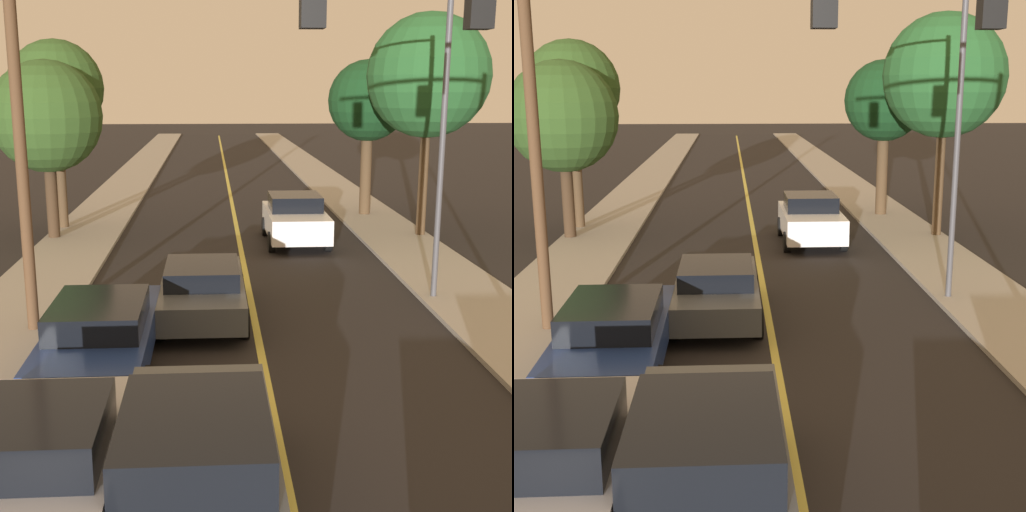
% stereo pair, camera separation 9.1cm
% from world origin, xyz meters
% --- Properties ---
extents(road_surface, '(8.21, 80.00, 0.01)m').
position_xyz_m(road_surface, '(0.00, 36.00, 0.01)').
color(road_surface, black).
rests_on(road_surface, ground).
extents(sidewalk_left, '(2.50, 80.00, 0.12)m').
position_xyz_m(sidewalk_left, '(-5.35, 36.00, 0.06)').
color(sidewalk_left, '#9E998E').
rests_on(sidewalk_left, ground).
extents(sidewalk_right, '(2.50, 80.00, 0.12)m').
position_xyz_m(sidewalk_right, '(5.35, 36.00, 0.06)').
color(sidewalk_right, '#9E998E').
rests_on(sidewalk_right, ground).
extents(car_near_lane_front, '(2.01, 5.01, 1.60)m').
position_xyz_m(car_near_lane_front, '(-1.15, 3.64, 0.81)').
color(car_near_lane_front, '#474C51').
rests_on(car_near_lane_front, ground).
extents(car_near_lane_second, '(1.94, 4.42, 1.31)m').
position_xyz_m(car_near_lane_second, '(-1.15, 11.58, 0.69)').
color(car_near_lane_second, '#474C51').
rests_on(car_near_lane_second, ground).
extents(car_outer_lane_front, '(2.03, 3.89, 1.67)m').
position_xyz_m(car_outer_lane_front, '(-2.95, 3.61, 0.87)').
color(car_outer_lane_front, '#A5A8B2').
rests_on(car_outer_lane_front, ground).
extents(car_outer_lane_second, '(1.96, 4.95, 1.38)m').
position_xyz_m(car_outer_lane_second, '(-2.95, 8.67, 0.73)').
color(car_outer_lane_second, navy).
rests_on(car_outer_lane_second, ground).
extents(car_far_oncoming, '(2.01, 4.15, 1.62)m').
position_xyz_m(car_far_oncoming, '(1.85, 19.43, 0.83)').
color(car_far_oncoming, white).
rests_on(car_far_oncoming, ground).
extents(traffic_signal_mast, '(4.92, 0.42, 6.99)m').
position_xyz_m(traffic_signal_mast, '(3.02, 5.74, 5.09)').
color(traffic_signal_mast, '#47474C').
rests_on(traffic_signal_mast, ground).
extents(streetlamp_right, '(2.10, 0.36, 7.21)m').
position_xyz_m(streetlamp_right, '(3.96, 12.65, 4.77)').
color(streetlamp_right, '#47474C').
rests_on(streetlamp_right, ground).
extents(utility_pole_left, '(1.60, 0.24, 7.90)m').
position_xyz_m(utility_pole_left, '(-4.70, 10.81, 4.23)').
color(utility_pole_left, '#513823').
rests_on(utility_pole_left, ground).
extents(tree_left_near, '(3.66, 3.66, 5.85)m').
position_xyz_m(tree_left_near, '(-6.27, 20.39, 4.12)').
color(tree_left_near, '#3D2B1C').
rests_on(tree_left_near, ground).
extents(tree_left_far, '(3.35, 3.35, 6.60)m').
position_xyz_m(tree_left_far, '(-6.29, 22.18, 5.01)').
color(tree_left_far, '#4C3823').
rests_on(tree_left_far, ground).
extents(tree_right_near, '(3.13, 3.13, 6.02)m').
position_xyz_m(tree_right_near, '(5.22, 24.24, 4.52)').
color(tree_right_near, '#4C3823').
rests_on(tree_right_near, ground).
extents(tree_right_far, '(4.07, 4.07, 7.36)m').
position_xyz_m(tree_right_far, '(6.28, 20.04, 5.43)').
color(tree_right_far, '#4C3823').
rests_on(tree_right_far, ground).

